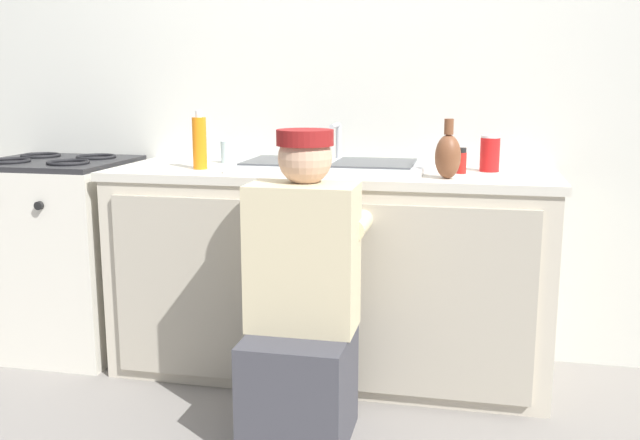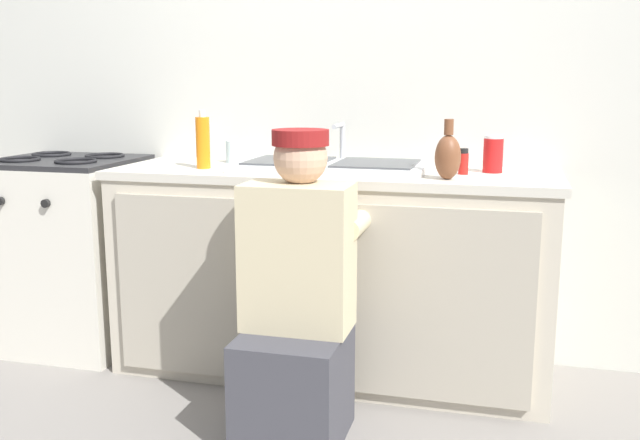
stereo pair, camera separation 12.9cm
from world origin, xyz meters
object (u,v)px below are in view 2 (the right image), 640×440
object	(u,v)px
stove_range	(70,252)
plumber_person	(296,313)
sink_double_basin	(332,165)
soda_cup_red	(493,154)
spice_bottle_red	(463,162)
soap_bottle_orange	(203,142)
water_glass	(232,152)
vase_decorative	(448,156)

from	to	relation	value
stove_range	plumber_person	size ratio (longest dim) A/B	0.83
sink_double_basin	soda_cup_red	size ratio (longest dim) A/B	5.26
plumber_person	soda_cup_red	xyz separation A→B (m)	(0.64, 0.70, 0.51)
spice_bottle_red	soda_cup_red	distance (m)	0.15
soap_bottle_orange	soda_cup_red	bearing A→B (deg)	8.33
stove_range	plumber_person	world-z (taller)	plumber_person
spice_bottle_red	water_glass	bearing A→B (deg)	171.79
soap_bottle_orange	vase_decorative	xyz separation A→B (m)	(1.05, -0.08, -0.02)
soap_bottle_orange	spice_bottle_red	bearing A→B (deg)	4.44
soda_cup_red	spice_bottle_red	bearing A→B (deg)	-140.89
soda_cup_red	soap_bottle_orange	bearing A→B (deg)	-171.67
soap_bottle_orange	vase_decorative	distance (m)	1.05
sink_double_basin	plumber_person	distance (m)	0.76
spice_bottle_red	soda_cup_red	bearing A→B (deg)	39.11
soap_bottle_orange	vase_decorative	size ratio (longest dim) A/B	1.09
stove_range	soda_cup_red	size ratio (longest dim) A/B	6.07
stove_range	soda_cup_red	world-z (taller)	soda_cup_red
spice_bottle_red	water_glass	xyz separation A→B (m)	(-1.06, 0.15, -0.00)
stove_range	vase_decorative	world-z (taller)	vase_decorative
sink_double_basin	plumber_person	bearing A→B (deg)	-87.86
spice_bottle_red	plumber_person	bearing A→B (deg)	-130.92
plumber_person	soda_cup_red	world-z (taller)	plumber_person
stove_range	soap_bottle_orange	size ratio (longest dim) A/B	3.69
spice_bottle_red	vase_decorative	xyz separation A→B (m)	(-0.05, -0.17, 0.04)
water_glass	spice_bottle_red	bearing A→B (deg)	-8.21
stove_range	soap_bottle_orange	distance (m)	0.94
sink_double_basin	spice_bottle_red	world-z (taller)	sink_double_basin
stove_range	plumber_person	distance (m)	1.46
plumber_person	soap_bottle_orange	distance (m)	0.95
sink_double_basin	soap_bottle_orange	world-z (taller)	soap_bottle_orange
plumber_person	water_glass	size ratio (longest dim) A/B	11.04
vase_decorative	soap_bottle_orange	bearing A→B (deg)	175.45
vase_decorative	soda_cup_red	xyz separation A→B (m)	(0.16, 0.26, -0.01)
stove_range	soap_bottle_orange	xyz separation A→B (m)	(0.76, -0.09, 0.55)
soda_cup_red	vase_decorative	bearing A→B (deg)	-121.92
plumber_person	vase_decorative	distance (m)	0.83
sink_double_basin	vase_decorative	distance (m)	0.53
water_glass	soda_cup_red	world-z (taller)	soda_cup_red
soda_cup_red	stove_range	bearing A→B (deg)	-177.49
soap_bottle_orange	spice_bottle_red	size ratio (longest dim) A/B	2.38
plumber_person	spice_bottle_red	xyz separation A→B (m)	(0.52, 0.61, 0.49)
water_glass	vase_decorative	distance (m)	1.06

